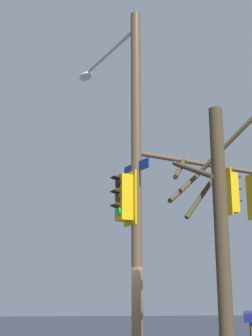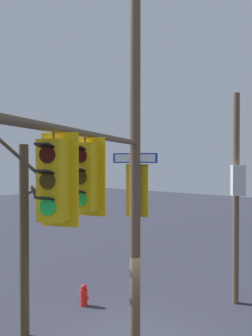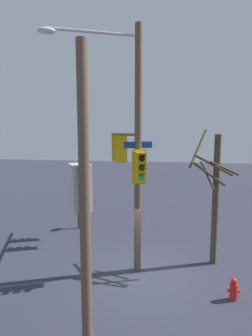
{
  "view_description": "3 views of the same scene",
  "coord_description": "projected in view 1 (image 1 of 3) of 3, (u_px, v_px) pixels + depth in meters",
  "views": [
    {
      "loc": [
        10.99,
        -1.34,
        1.81
      ],
      "look_at": [
        -0.58,
        0.07,
        4.94
      ],
      "focal_mm": 51.74,
      "sensor_mm": 36.0,
      "label": 1
    },
    {
      "loc": [
        -5.76,
        7.07,
        4.83
      ],
      "look_at": [
        -0.17,
        0.4,
        4.66
      ],
      "focal_mm": 38.24,
      "sensor_mm": 36.0,
      "label": 2
    },
    {
      "loc": [
        0.87,
        -9.77,
        5.37
      ],
      "look_at": [
        -0.86,
        0.55,
        4.0
      ],
      "focal_mm": 29.26,
      "sensor_mm": 36.0,
      "label": 3
    }
  ],
  "objects": [
    {
      "name": "main_signal_pole_assembly",
      "position": [
        166.0,
        177.0,
        12.45
      ],
      "size": [
        3.73,
        6.36,
        9.17
      ],
      "rotation": [
        0.0,
        0.0,
        1.97
      ],
      "color": "brown",
      "rests_on": "ground"
    },
    {
      "name": "mailbox",
      "position": [
        251.0,
        321.0,
        15.06
      ],
      "size": [
        0.4,
        0.5,
        1.41
      ],
      "rotation": [
        0.0,
        0.0,
        5.85
      ],
      "color": "#4C3823",
      "rests_on": "ground"
    },
    {
      "name": "bare_tree_across_street",
      "position": [
        219.0,
        236.0,
        8.65
      ],
      "size": [
        1.9,
        2.12,
        5.5
      ],
      "color": "#453925",
      "rests_on": "ground"
    }
  ]
}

